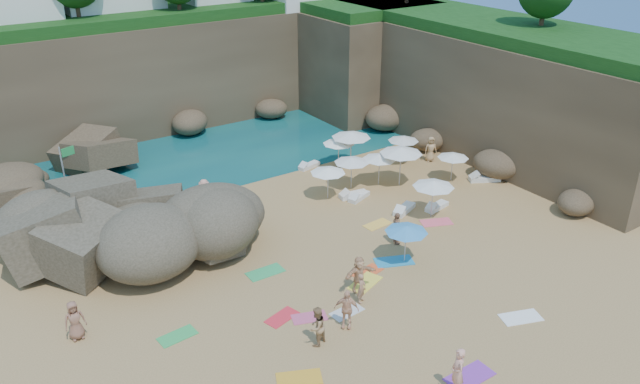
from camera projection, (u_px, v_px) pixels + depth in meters
ground at (320, 259)px, 31.05m from camera, size 120.00×120.00×0.00m
seawater at (125, 107)px, 53.49m from camera, size 120.00×120.00×0.00m
cliff_back at (164, 70)px, 49.05m from camera, size 44.00×8.00×8.00m
cliff_right at (476, 86)px, 44.93m from camera, size 8.00×30.00×8.00m
cliff_corner at (354, 57)px, 52.90m from camera, size 10.00×12.00×8.00m
rock_promontory at (20, 197)px, 37.46m from camera, size 12.00×7.00×2.00m
rock_outcrop at (143, 253)px, 31.60m from camera, size 9.62×7.88×3.44m
flag_pole at (66, 173)px, 34.11m from camera, size 0.81×0.25×4.20m
parasol_0 at (339, 142)px, 40.83m from camera, size 2.10×2.10×1.98m
parasol_1 at (328, 170)px, 36.56m from camera, size 2.10×2.10×1.98m
parasol_2 at (401, 150)px, 38.13m from camera, size 2.64×2.64×2.50m
parasol_3 at (351, 135)px, 40.78m from camera, size 2.59×2.59×2.45m
parasol_4 at (380, 157)px, 38.36m from camera, size 2.14×2.14×2.02m
parasol_5 at (352, 160)px, 37.86m from camera, size 2.15×2.15×2.03m
parasol_7 at (403, 139)px, 41.44m from camera, size 2.05×2.05×1.94m
parasol_8 at (453, 156)px, 38.95m from camera, size 1.96×1.96×1.85m
parasol_9 at (434, 184)px, 34.35m from camera, size 2.32×2.32×2.20m
parasol_10 at (406, 229)px, 30.08m from camera, size 2.11×2.11×2.00m
lounger_0 at (359, 197)px, 37.22m from camera, size 1.73×1.08×0.26m
lounger_1 at (309, 166)px, 41.50m from camera, size 1.68×0.89×0.25m
lounger_2 at (353, 195)px, 37.43m from camera, size 1.81×0.84×0.27m
lounger_3 at (437, 207)px, 36.03m from camera, size 1.72×0.86×0.26m
lounger_4 at (484, 179)px, 39.55m from camera, size 2.02×1.49×0.30m
lounger_5 at (404, 209)px, 35.70m from camera, size 1.86×1.23×0.27m
towel_1 at (309, 317)px, 26.75m from camera, size 1.67×1.20×0.03m
towel_2 at (299, 378)px, 23.36m from camera, size 1.90×1.48×0.03m
towel_3 at (177, 336)px, 25.61m from camera, size 1.63×0.92×0.03m
towel_4 at (365, 283)px, 29.13m from camera, size 1.98×1.45×0.03m
towel_5 at (347, 312)px, 27.11m from camera, size 1.55×0.86×0.03m
towel_6 at (470, 376)px, 23.45m from camera, size 1.92×0.96×0.03m
towel_7 at (282, 317)px, 26.75m from camera, size 1.65×1.13×0.03m
towel_8 at (394, 261)px, 30.84m from camera, size 2.12×1.62×0.03m
towel_9 at (436, 222)px, 34.54m from camera, size 1.92×1.46×0.03m
towel_10 at (368, 272)px, 29.96m from camera, size 1.68×1.07×0.03m
towel_11 at (265, 272)px, 29.95m from camera, size 1.81×0.92×0.03m
towel_12 at (377, 224)px, 34.32m from camera, size 1.61×0.89×0.03m
towel_13 at (521, 317)px, 26.74m from camera, size 1.95×1.42×0.03m
person_stand_1 at (317, 327)px, 24.81m from camera, size 1.02×0.92×1.73m
person_stand_2 at (205, 193)px, 36.05m from camera, size 1.02×1.13×1.67m
person_stand_3 at (397, 228)px, 32.09m from camera, size 0.85×1.12×1.77m
person_stand_4 at (431, 149)px, 42.21m from camera, size 0.96×0.77×1.73m
person_stand_5 at (124, 233)px, 31.65m from camera, size 1.71×0.90×1.77m
person_stand_6 at (457, 372)px, 22.31m from camera, size 0.74×0.84×1.94m
person_lie_1 at (346, 323)px, 26.07m from camera, size 1.98×2.00×0.43m
person_lie_2 at (77, 334)px, 25.41m from camera, size 0.85×1.73×0.46m
person_lie_3 at (359, 286)px, 28.51m from camera, size 1.75×1.86×0.46m
person_lie_4 at (361, 299)px, 27.71m from camera, size 1.19×1.47×0.34m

